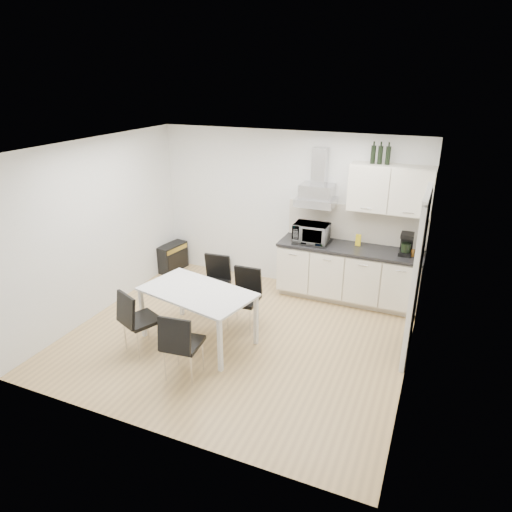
{
  "coord_description": "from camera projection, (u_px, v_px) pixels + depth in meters",
  "views": [
    {
      "loc": [
        2.39,
        -4.97,
        3.43
      ],
      "look_at": [
        0.13,
        0.36,
        1.1
      ],
      "focal_mm": 32.0,
      "sensor_mm": 36.0,
      "label": 1
    }
  ],
  "objects": [
    {
      "name": "wall_front",
      "position": [
        143.0,
        322.0,
        4.19
      ],
      "size": [
        4.5,
        0.1,
        2.6
      ],
      "primitive_type": "cube",
      "color": "silver",
      "rests_on": "ground"
    },
    {
      "name": "guitar_amp",
      "position": [
        172.0,
        257.0,
        8.46
      ],
      "size": [
        0.35,
        0.63,
        0.5
      ],
      "rotation": [
        0.0,
        0.0,
        -0.16
      ],
      "color": "black",
      "rests_on": "ground"
    },
    {
      "name": "wall_left",
      "position": [
        98.0,
        228.0,
        6.72
      ],
      "size": [
        0.1,
        4.0,
        2.6
      ],
      "primitive_type": "cube",
      "color": "silver",
      "rests_on": "ground"
    },
    {
      "name": "wall_right",
      "position": [
        418.0,
        278.0,
        5.09
      ],
      "size": [
        0.1,
        4.0,
        2.6
      ],
      "primitive_type": "cube",
      "color": "silver",
      "rests_on": "ground"
    },
    {
      "name": "chair_far_left",
      "position": [
        213.0,
        286.0,
        6.89
      ],
      "size": [
        0.48,
        0.54,
        0.88
      ],
      "primitive_type": null,
      "rotation": [
        0.0,
        0.0,
        3.23
      ],
      "color": "black",
      "rests_on": "ground"
    },
    {
      "name": "chair_far_right",
      "position": [
        243.0,
        300.0,
        6.45
      ],
      "size": [
        0.46,
        0.52,
        0.88
      ],
      "primitive_type": null,
      "rotation": [
        0.0,
        0.0,
        3.18
      ],
      "color": "black",
      "rests_on": "ground"
    },
    {
      "name": "kitchenette",
      "position": [
        352.0,
        252.0,
        7.13
      ],
      "size": [
        2.22,
        0.64,
        2.52
      ],
      "color": "beige",
      "rests_on": "ground"
    },
    {
      "name": "floor_speaker",
      "position": [
        225.0,
        266.0,
        8.37
      ],
      "size": [
        0.17,
        0.15,
        0.26
      ],
      "primitive_type": "cube",
      "rotation": [
        0.0,
        0.0,
        0.08
      ],
      "color": "black",
      "rests_on": "ground"
    },
    {
      "name": "ground",
      "position": [
        237.0,
        336.0,
        6.39
      ],
      "size": [
        4.5,
        4.5,
        0.0
      ],
      "primitive_type": "plane",
      "color": "tan",
      "rests_on": "ground"
    },
    {
      "name": "ceiling",
      "position": [
        234.0,
        148.0,
        5.42
      ],
      "size": [
        4.5,
        4.5,
        0.0
      ],
      "primitive_type": "plane",
      "color": "white",
      "rests_on": "wall_back"
    },
    {
      "name": "chair_near_right",
      "position": [
        183.0,
        344.0,
        5.41
      ],
      "size": [
        0.49,
        0.55,
        0.88
      ],
      "primitive_type": null,
      "rotation": [
        0.0,
        0.0,
        0.11
      ],
      "color": "black",
      "rests_on": "ground"
    },
    {
      "name": "chair_near_left",
      "position": [
        142.0,
        321.0,
        5.91
      ],
      "size": [
        0.6,
        0.63,
        0.88
      ],
      "primitive_type": null,
      "rotation": [
        0.0,
        0.0,
        -0.42
      ],
      "color": "black",
      "rests_on": "ground"
    },
    {
      "name": "doorway",
      "position": [
        416.0,
        279.0,
        5.67
      ],
      "size": [
        0.08,
        1.04,
        2.1
      ],
      "primitive_type": "cube",
      "color": "white",
      "rests_on": "ground"
    },
    {
      "name": "dining_table",
      "position": [
        197.0,
        296.0,
        6.05
      ],
      "size": [
        1.64,
        1.15,
        0.75
      ],
      "rotation": [
        0.0,
        0.0,
        -0.22
      ],
      "color": "white",
      "rests_on": "ground"
    },
    {
      "name": "wall_back",
      "position": [
        287.0,
        210.0,
        7.61
      ],
      "size": [
        4.5,
        0.1,
        2.6
      ],
      "primitive_type": "cube",
      "color": "silver",
      "rests_on": "ground"
    }
  ]
}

